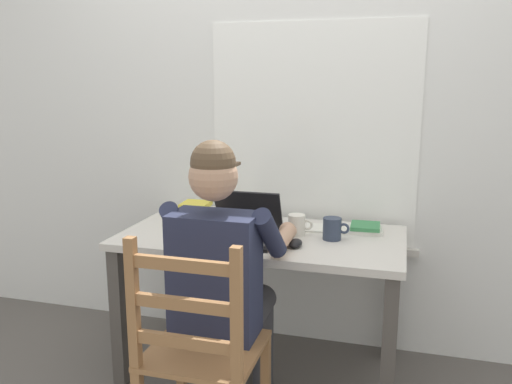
{
  "coord_description": "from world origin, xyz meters",
  "views": [
    {
      "loc": [
        0.64,
        -2.36,
        1.46
      ],
      "look_at": [
        -0.01,
        -0.05,
        0.95
      ],
      "focal_mm": 36.75,
      "sensor_mm": 36.0,
      "label": 1
    }
  ],
  "objects_px": {
    "desk": "(262,254)",
    "computer_mouse": "(295,243)",
    "seated_person": "(224,272)",
    "laptop": "(243,228)",
    "book_stack_main": "(197,211)",
    "coffee_mug_spare": "(333,229)",
    "coffee_mug_dark": "(236,216)",
    "wooden_chair": "(200,354)",
    "book_stack_side": "(364,228)",
    "coffee_mug_white": "(297,225)"
  },
  "relations": [
    {
      "from": "desk",
      "to": "computer_mouse",
      "type": "xyz_separation_m",
      "value": [
        0.2,
        -0.15,
        0.12
      ]
    },
    {
      "from": "seated_person",
      "to": "computer_mouse",
      "type": "bearing_deg",
      "value": 48.46
    },
    {
      "from": "laptop",
      "to": "book_stack_main",
      "type": "distance_m",
      "value": 0.43
    },
    {
      "from": "seated_person",
      "to": "coffee_mug_spare",
      "type": "relative_size",
      "value": 9.98
    },
    {
      "from": "coffee_mug_dark",
      "to": "coffee_mug_spare",
      "type": "xyz_separation_m",
      "value": [
        0.51,
        -0.11,
        0.0
      ]
    },
    {
      "from": "computer_mouse",
      "to": "coffee_mug_spare",
      "type": "distance_m",
      "value": 0.22
    },
    {
      "from": "laptop",
      "to": "seated_person",
      "type": "bearing_deg",
      "value": -86.4
    },
    {
      "from": "coffee_mug_dark",
      "to": "wooden_chair",
      "type": "bearing_deg",
      "value": -81.37
    },
    {
      "from": "desk",
      "to": "seated_person",
      "type": "height_order",
      "value": "seated_person"
    },
    {
      "from": "seated_person",
      "to": "laptop",
      "type": "height_order",
      "value": "seated_person"
    },
    {
      "from": "computer_mouse",
      "to": "coffee_mug_spare",
      "type": "xyz_separation_m",
      "value": [
        0.14,
        0.16,
        0.04
      ]
    },
    {
      "from": "wooden_chair",
      "to": "book_stack_main",
      "type": "distance_m",
      "value": 1.0
    },
    {
      "from": "desk",
      "to": "coffee_mug_dark",
      "type": "height_order",
      "value": "coffee_mug_dark"
    },
    {
      "from": "coffee_mug_spare",
      "to": "seated_person",
      "type": "bearing_deg",
      "value": -131.9
    },
    {
      "from": "computer_mouse",
      "to": "coffee_mug_dark",
      "type": "relative_size",
      "value": 0.89
    },
    {
      "from": "laptop",
      "to": "coffee_mug_spare",
      "type": "xyz_separation_m",
      "value": [
        0.41,
        0.1,
        0.0
      ]
    },
    {
      "from": "coffee_mug_dark",
      "to": "book_stack_main",
      "type": "xyz_separation_m",
      "value": [
        -0.23,
        0.04,
        0.0
      ]
    },
    {
      "from": "computer_mouse",
      "to": "laptop",
      "type": "bearing_deg",
      "value": 168.14
    },
    {
      "from": "desk",
      "to": "book_stack_side",
      "type": "bearing_deg",
      "value": 20.37
    },
    {
      "from": "seated_person",
      "to": "computer_mouse",
      "type": "distance_m",
      "value": 0.37
    },
    {
      "from": "wooden_chair",
      "to": "book_stack_main",
      "type": "bearing_deg",
      "value": 112.4
    },
    {
      "from": "seated_person",
      "to": "book_stack_side",
      "type": "relative_size",
      "value": 6.4
    },
    {
      "from": "desk",
      "to": "seated_person",
      "type": "xyz_separation_m",
      "value": [
        -0.05,
        -0.42,
        0.06
      ]
    },
    {
      "from": "wooden_chair",
      "to": "coffee_mug_white",
      "type": "height_order",
      "value": "wooden_chair"
    },
    {
      "from": "coffee_mug_dark",
      "to": "book_stack_side",
      "type": "bearing_deg",
      "value": 4.68
    },
    {
      "from": "coffee_mug_spare",
      "to": "book_stack_main",
      "type": "relative_size",
      "value": 0.67
    },
    {
      "from": "coffee_mug_white",
      "to": "book_stack_main",
      "type": "distance_m",
      "value": 0.59
    },
    {
      "from": "seated_person",
      "to": "wooden_chair",
      "type": "bearing_deg",
      "value": -90.0
    },
    {
      "from": "computer_mouse",
      "to": "coffee_mug_dark",
      "type": "bearing_deg",
      "value": 143.62
    },
    {
      "from": "book_stack_main",
      "to": "coffee_mug_white",
      "type": "bearing_deg",
      "value": -13.51
    },
    {
      "from": "coffee_mug_dark",
      "to": "computer_mouse",
      "type": "bearing_deg",
      "value": -36.38
    },
    {
      "from": "seated_person",
      "to": "coffee_mug_white",
      "type": "relative_size",
      "value": 10.43
    },
    {
      "from": "wooden_chair",
      "to": "laptop",
      "type": "height_order",
      "value": "laptop"
    },
    {
      "from": "laptop",
      "to": "book_stack_side",
      "type": "height_order",
      "value": "laptop"
    },
    {
      "from": "seated_person",
      "to": "coffee_mug_dark",
      "type": "distance_m",
      "value": 0.57
    },
    {
      "from": "desk",
      "to": "laptop",
      "type": "xyz_separation_m",
      "value": [
        -0.07,
        -0.09,
        0.15
      ]
    },
    {
      "from": "laptop",
      "to": "computer_mouse",
      "type": "relative_size",
      "value": 3.3
    },
    {
      "from": "desk",
      "to": "coffee_mug_dark",
      "type": "relative_size",
      "value": 12.14
    },
    {
      "from": "book_stack_side",
      "to": "wooden_chair",
      "type": "bearing_deg",
      "value": -120.71
    },
    {
      "from": "book_stack_main",
      "to": "laptop",
      "type": "bearing_deg",
      "value": -37.64
    },
    {
      "from": "laptop",
      "to": "coffee_mug_dark",
      "type": "distance_m",
      "value": 0.24
    },
    {
      "from": "desk",
      "to": "book_stack_side",
      "type": "height_order",
      "value": "book_stack_side"
    },
    {
      "from": "desk",
      "to": "book_stack_main",
      "type": "relative_size",
      "value": 7.32
    },
    {
      "from": "desk",
      "to": "laptop",
      "type": "distance_m",
      "value": 0.19
    },
    {
      "from": "coffee_mug_dark",
      "to": "book_stack_side",
      "type": "relative_size",
      "value": 0.58
    },
    {
      "from": "wooden_chair",
      "to": "computer_mouse",
      "type": "xyz_separation_m",
      "value": [
        0.24,
        0.56,
        0.28
      ]
    },
    {
      "from": "desk",
      "to": "wooden_chair",
      "type": "relative_size",
      "value": 1.45
    },
    {
      "from": "laptop",
      "to": "coffee_mug_dark",
      "type": "height_order",
      "value": "laptop"
    },
    {
      "from": "coffee_mug_spare",
      "to": "book_stack_main",
      "type": "distance_m",
      "value": 0.77
    },
    {
      "from": "wooden_chair",
      "to": "laptop",
      "type": "distance_m",
      "value": 0.69
    }
  ]
}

